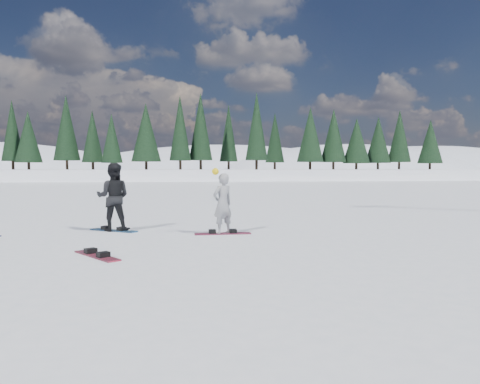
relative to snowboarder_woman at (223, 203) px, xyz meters
name	(u,v)px	position (x,y,z in m)	size (l,w,h in m)	color
ground	(150,239)	(-1.86, -0.62, -0.82)	(420.00, 420.00, 0.00)	white
alpine_backdrop	(152,205)	(-13.58, 188.55, -14.80)	(412.50, 227.00, 53.20)	white
snowboarder_woman	(223,203)	(0.00, 0.00, 0.00)	(0.71, 0.64, 1.76)	#95959A
snowboarder_man	(113,197)	(-2.98, 1.01, 0.13)	(0.93, 0.72, 1.91)	black
snowboard_woman	(223,234)	(0.00, 0.00, -0.81)	(1.50, 0.28, 0.03)	maroon
snowboard_man	(114,230)	(-2.98, 1.01, -0.81)	(1.50, 0.28, 0.03)	navy
snowboard_loose_b	(97,256)	(-2.77, -2.80, -0.81)	(1.50, 0.28, 0.03)	maroon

